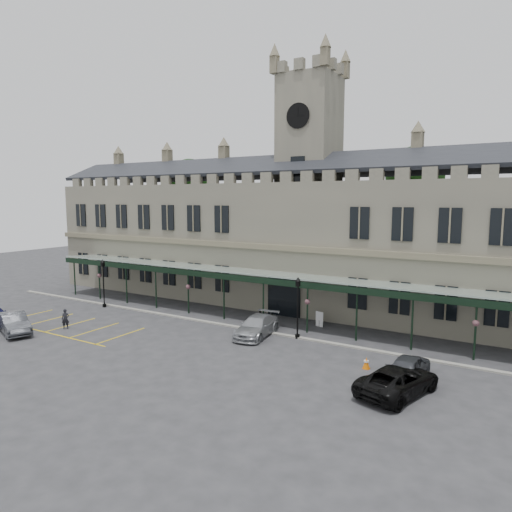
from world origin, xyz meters
The scene contains 19 objects.
ground centered at (0.00, 0.00, 0.00)m, with size 140.00×140.00×0.00m, color #2E2E31.
station_building centered at (0.00, 15.91, 6.47)m, with size 60.00×10.36×17.30m.
clock_tower centered at (0.00, 16.00, 13.11)m, with size 5.60×5.60×24.80m.
canopy centered at (0.00, 7.46, 2.40)m, with size 50.00×4.10×4.30m.
kerb centered at (0.00, 5.50, 0.06)m, with size 60.00×0.40×0.12m, color gray.
parking_markings centered at (-14.00, -1.50, 0.00)m, with size 16.00×6.00×0.01m, color gold, non-canonical shape.
tree_behind_left centered at (-22.00, 25.00, 12.81)m, with size 6.00×6.00×16.00m.
tree_behind_mid centered at (8.00, 25.00, 12.81)m, with size 6.00×6.00×16.00m.
lamp_post_left centered at (-16.67, 4.89, 2.81)m, with size 0.45×0.45×4.74m.
lamp_post_mid centered at (3.99, 5.46, 2.80)m, with size 0.45×0.45×4.73m.
traffic_cone centered at (10.40, 2.04, 0.36)m, with size 0.46×0.46×0.74m.
sign_board centered at (4.14, 9.32, 0.61)m, with size 0.72×0.23×1.26m.
bollard_left centered at (-1.47, 9.17, 0.41)m, with size 0.14×0.14×0.81m, color black.
bollard_right centered at (3.70, 9.81, 0.45)m, with size 0.16×0.16×0.91m, color black.
car_left_b centered at (-15.80, -4.80, 0.82)m, with size 1.73×4.97×1.64m, color #33353A.
car_taxi centered at (1.00, 4.42, 0.76)m, with size 2.14×5.27×1.53m, color #96999E.
car_van centered at (13.00, -0.73, 0.77)m, with size 2.56×5.56×1.54m, color black.
car_right_a centered at (13.00, 1.96, 0.71)m, with size 1.68×4.18×1.43m, color #33353A.
person_a centered at (-13.35, -1.93, 0.82)m, with size 0.60×0.39×1.64m, color black.
Camera 1 is at (18.54, -24.98, 10.55)m, focal length 32.00 mm.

